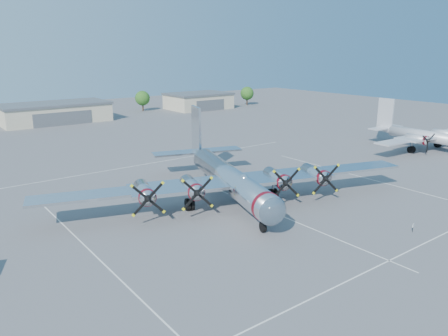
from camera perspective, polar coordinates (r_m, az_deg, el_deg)
ground at (r=58.79m, az=2.45°, el=-4.18°), size 260.00×260.00×0.00m
parking_lines at (r=57.53m, az=3.56°, el=-4.63°), size 60.00×50.08×0.01m
hangar_center at (r=130.65m, az=-21.23°, el=6.77°), size 28.60×14.60×5.40m
hangar_east at (r=150.93m, az=-3.35°, el=8.76°), size 20.60×14.60×5.40m
tree_east at (r=146.94m, az=-10.60°, el=8.95°), size 4.80×4.80×6.64m
tree_far_east at (r=161.19m, az=3.04°, el=9.71°), size 4.80×4.80×6.64m
main_bomber_b29 at (r=58.78m, az=0.39°, el=-4.16°), size 56.71×46.57×10.83m
twin_engine_east at (r=97.36m, az=24.11°, el=2.30°), size 30.79×22.76×9.48m
info_placard at (r=52.69m, az=23.47°, el=-7.02°), size 0.50×0.19×0.98m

